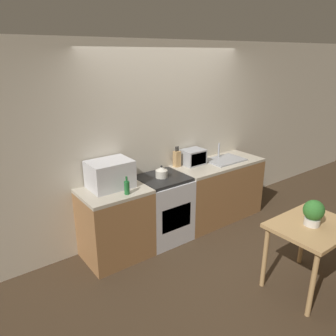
{
  "coord_description": "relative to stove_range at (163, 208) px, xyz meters",
  "views": [
    {
      "loc": [
        -2.63,
        -2.49,
        2.43
      ],
      "look_at": [
        -0.29,
        0.66,
        1.05
      ],
      "focal_mm": 35.0,
      "sensor_mm": 36.0,
      "label": 1
    }
  ],
  "objects": [
    {
      "name": "bottle",
      "position": [
        -0.64,
        -0.2,
        0.54
      ],
      "size": [
        0.06,
        0.06,
        0.21
      ],
      "color": "#1E662D",
      "rests_on": "counter_left_run"
    },
    {
      "name": "stove_range",
      "position": [
        0.0,
        0.0,
        0.0
      ],
      "size": [
        0.64,
        0.62,
        0.9
      ],
      "color": "silver",
      "rests_on": "ground_plane"
    },
    {
      "name": "microwave",
      "position": [
        -0.7,
        0.1,
        0.62
      ],
      "size": [
        0.51,
        0.38,
        0.33
      ],
      "color": "silver",
      "rests_on": "counter_left_run"
    },
    {
      "name": "dining_table",
      "position": [
        0.65,
        -1.74,
        0.2
      ],
      "size": [
        0.84,
        0.67,
        0.76
      ],
      "color": "tan",
      "rests_on": "ground_plane"
    },
    {
      "name": "potted_plant",
      "position": [
        0.63,
        -1.74,
        0.46
      ],
      "size": [
        0.21,
        0.21,
        0.27
      ],
      "color": "beige",
      "rests_on": "dining_table"
    },
    {
      "name": "ground_plane",
      "position": [
        0.31,
        -0.75,
        -0.45
      ],
      "size": [
        16.0,
        16.0,
        0.0
      ],
      "primitive_type": "plane",
      "color": "#3D2D1E"
    },
    {
      "name": "counter_right_run",
      "position": [
        1.02,
        0.0,
        0.0
      ],
      "size": [
        1.41,
        0.62,
        0.9
      ],
      "color": "olive",
      "rests_on": "ground_plane"
    },
    {
      "name": "kettle",
      "position": [
        -0.02,
        0.0,
        0.52
      ],
      "size": [
        0.16,
        0.16,
        0.16
      ],
      "color": "beige",
      "rests_on": "stove_range"
    },
    {
      "name": "knife_block",
      "position": [
        0.41,
        0.22,
        0.57
      ],
      "size": [
        0.09,
        0.08,
        0.29
      ],
      "color": "tan",
      "rests_on": "counter_right_run"
    },
    {
      "name": "toaster_oven",
      "position": [
        0.66,
        0.16,
        0.56
      ],
      "size": [
        0.32,
        0.25,
        0.22
      ],
      "color": "#999BA0",
      "rests_on": "counter_right_run"
    },
    {
      "name": "wall_back",
      "position": [
        0.31,
        0.34,
        0.85
      ],
      "size": [
        10.0,
        0.06,
        2.6
      ],
      "color": "beige",
      "rests_on": "ground_plane"
    },
    {
      "name": "sink_basin",
      "position": [
        1.16,
        0.01,
        0.47
      ],
      "size": [
        0.57,
        0.4,
        0.24
      ],
      "color": "#999BA0",
      "rests_on": "counter_right_run"
    },
    {
      "name": "counter_left_run",
      "position": [
        -0.72,
        0.0,
        0.0
      ],
      "size": [
        0.79,
        0.62,
        0.9
      ],
      "color": "olive",
      "rests_on": "ground_plane"
    }
  ]
}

